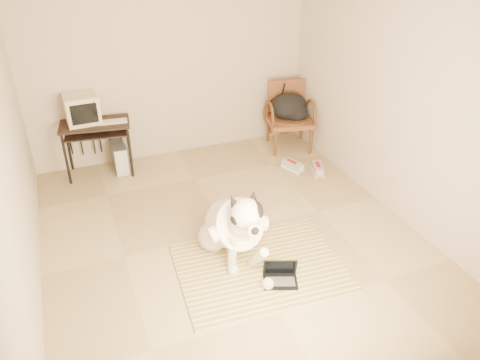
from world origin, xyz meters
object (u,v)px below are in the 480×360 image
laptop (280,276)px  pc_tower (120,157)px  crt_monitor (82,109)px  rattan_chair (289,116)px  backpack (290,108)px  computer_desk (96,131)px  dog (234,226)px

laptop → pc_tower: (-1.07, 2.90, 0.12)m
crt_monitor → pc_tower: bearing=-14.2°
pc_tower → crt_monitor: bearing=165.8°
laptop → crt_monitor: crt_monitor is taller
rattan_chair → backpack: bearing=-101.8°
laptop → computer_desk: (-1.33, 2.91, 0.57)m
backpack → laptop: bearing=-118.3°
dog → pc_tower: dog is taller
computer_desk → pc_tower: computer_desk is taller
pc_tower → rattan_chair: size_ratio=0.44×
dog → backpack: size_ratio=2.46×
pc_tower → backpack: size_ratio=0.79×
pc_tower → rattan_chair: bearing=-3.1°
crt_monitor → backpack: size_ratio=0.80×
dog → computer_desk: bearing=113.9°
laptop → pc_tower: size_ratio=0.91×
dog → backpack: dog is taller
computer_desk → crt_monitor: 0.33m
laptop → crt_monitor: 3.44m
laptop → crt_monitor: bearing=115.9°
dog → rattan_chair: bearing=51.9°
pc_tower → backpack: 2.58m
crt_monitor → backpack: bearing=-5.5°
laptop → computer_desk: size_ratio=0.41×
rattan_chair → backpack: (-0.01, -0.04, 0.14)m
pc_tower → rattan_chair: rattan_chair is taller
computer_desk → crt_monitor: bearing=145.9°
dog → rattan_chair: (1.75, 2.23, 0.11)m
pc_tower → rattan_chair: 2.56m
rattan_chair → backpack: rattan_chair is taller
crt_monitor → backpack: crt_monitor is taller
crt_monitor → laptop: bearing=-64.1°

